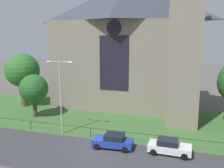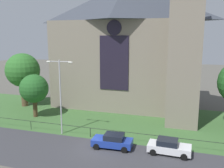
# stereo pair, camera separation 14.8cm
# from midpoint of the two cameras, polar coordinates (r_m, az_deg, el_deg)

# --- Properties ---
(ground) EXTENTS (160.00, 160.00, 0.00)m
(ground) POSITION_cam_midpoint_polar(r_m,az_deg,el_deg) (35.83, 2.05, -7.92)
(ground) COLOR #56544C
(road_asphalt) EXTENTS (120.00, 8.00, 0.01)m
(road_asphalt) POSITION_cam_midpoint_polar(r_m,az_deg,el_deg) (25.32, -5.41, -16.21)
(road_asphalt) COLOR #38383D
(road_asphalt) RESTS_ON ground
(grass_verge) EXTENTS (120.00, 20.00, 0.01)m
(grass_verge) POSITION_cam_midpoint_polar(r_m,az_deg,el_deg) (34.01, 1.15, -8.95)
(grass_verge) COLOR #3D6633
(grass_verge) RESTS_ON ground
(church_building) EXTENTS (23.20, 16.20, 26.00)m
(church_building) POSITION_cam_midpoint_polar(r_m,az_deg,el_deg) (41.42, 3.82, 9.07)
(church_building) COLOR gray
(church_building) RESTS_ON ground
(iron_railing) EXTENTS (32.25, 0.07, 1.13)m
(iron_railing) POSITION_cam_midpoint_polar(r_m,az_deg,el_deg) (29.28, -4.89, -10.28)
(iron_railing) COLOR black
(iron_railing) RESTS_ON ground
(tree_left_far) EXTENTS (5.59, 5.59, 8.89)m
(tree_left_far) POSITION_cam_midpoint_polar(r_m,az_deg,el_deg) (43.51, -19.78, 2.89)
(tree_left_far) COLOR brown
(tree_left_far) RESTS_ON ground
(tree_left_near) EXTENTS (4.11, 4.11, 6.26)m
(tree_left_near) POSITION_cam_midpoint_polar(r_m,az_deg,el_deg) (37.24, -17.41, -1.06)
(tree_left_near) COLOR #4C3823
(tree_left_near) RESTS_ON ground
(streetlamp_near) EXTENTS (3.37, 0.26, 8.92)m
(streetlamp_near) POSITION_cam_midpoint_polar(r_m,az_deg,el_deg) (29.42, -11.70, -0.95)
(streetlamp_near) COLOR #B2B2B7
(streetlamp_near) RESTS_ON ground
(parked_car_blue) EXTENTS (4.28, 2.19, 1.51)m
(parked_car_blue) POSITION_cam_midpoint_polar(r_m,az_deg,el_deg) (26.64, 0.33, -12.98)
(parked_car_blue) COLOR #1E3899
(parked_car_blue) RESTS_ON ground
(parked_car_white) EXTENTS (4.26, 2.14, 1.51)m
(parked_car_white) POSITION_cam_midpoint_polar(r_m,az_deg,el_deg) (26.02, 13.13, -13.88)
(parked_car_white) COLOR silver
(parked_car_white) RESTS_ON ground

